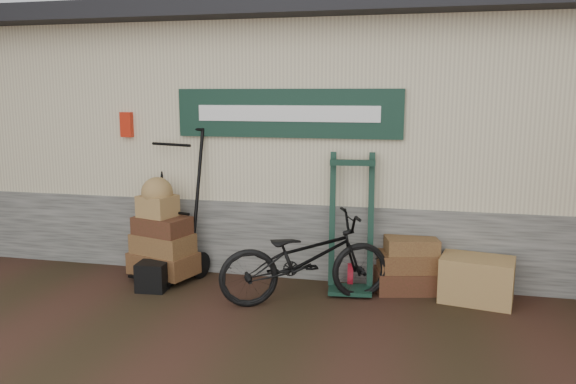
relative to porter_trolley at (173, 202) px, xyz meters
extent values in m
plane|color=black|center=(1.65, -0.80, -0.91)|extent=(80.00, 80.00, 0.00)
cube|color=#4C4C47|center=(1.65, 1.95, -0.46)|extent=(14.00, 3.54, 0.90)
cube|color=tan|center=(1.65, 1.95, 1.04)|extent=(14.00, 3.50, 2.10)
cube|color=black|center=(1.65, 1.80, 2.19)|extent=(14.40, 4.10, 0.20)
cube|color=black|center=(1.35, 0.17, 1.04)|extent=(2.60, 0.06, 0.55)
cube|color=white|center=(1.35, 0.14, 1.04)|extent=(2.10, 0.01, 0.18)
cube|color=red|center=(-0.65, 0.17, 0.89)|extent=(0.14, 0.10, 0.30)
cube|color=brown|center=(3.47, -0.11, -0.67)|extent=(0.81, 0.61, 0.48)
cube|color=black|center=(-0.02, -0.56, -0.75)|extent=(0.34, 0.30, 0.32)
imported|color=black|center=(1.71, -0.53, -0.38)|extent=(1.34, 1.92, 1.06)
camera|label=1|loc=(2.79, -6.07, 1.27)|focal=35.00mm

